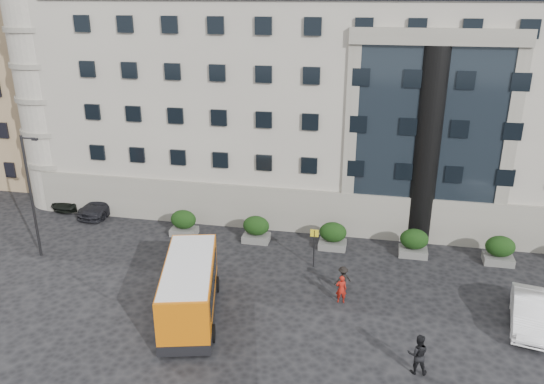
{
  "coord_description": "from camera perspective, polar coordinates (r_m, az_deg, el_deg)",
  "views": [
    {
      "loc": [
        8.81,
        -24.04,
        15.99
      ],
      "look_at": [
        2.99,
        4.41,
        5.0
      ],
      "focal_mm": 35.0,
      "sensor_mm": 36.0,
      "label": 1
    }
  ],
  "objects": [
    {
      "name": "white_taxi",
      "position": [
        30.42,
        25.98,
        -11.6
      ],
      "size": [
        2.52,
        5.01,
        1.58
      ],
      "primitive_type": "imported",
      "rotation": [
        0.0,
        0.0,
        -0.19
      ],
      "color": "white",
      "rests_on": "ground"
    },
    {
      "name": "entrance_column",
      "position": [
        35.77,
        16.3,
        4.5
      ],
      "size": [
        1.8,
        1.8,
        13.0
      ],
      "primitive_type": "cylinder",
      "color": "black",
      "rests_on": "ground"
    },
    {
      "name": "ground",
      "position": [
        30.19,
        -7.41,
        -11.45
      ],
      "size": [
        120.0,
        120.0,
        0.0
      ],
      "primitive_type": "plane",
      "color": "black",
      "rests_on": "ground"
    },
    {
      "name": "pedestrian_a",
      "position": [
        29.59,
        7.45,
        -10.31
      ],
      "size": [
        0.66,
        0.5,
        1.64
      ],
      "primitive_type": "imported",
      "rotation": [
        0.0,
        0.0,
        3.34
      ],
      "color": "maroon",
      "rests_on": "ground"
    },
    {
      "name": "apartment_far",
      "position": [
        71.81,
        -19.12,
        15.67
      ],
      "size": [
        13.0,
        13.0,
        22.0
      ],
      "primitive_type": "cube",
      "color": "#7E6749",
      "rests_on": "ground"
    },
    {
      "name": "pedestrian_c",
      "position": [
        30.58,
        7.63,
        -9.29
      ],
      "size": [
        1.17,
        1.02,
        1.57
      ],
      "primitive_type": "imported",
      "rotation": [
        0.0,
        0.0,
        3.68
      ],
      "color": "black",
      "rests_on": "ground"
    },
    {
      "name": "street_lamp",
      "position": [
        36.01,
        -24.46,
        -0.03
      ],
      "size": [
        1.16,
        0.18,
        8.0
      ],
      "color": "#262628",
      "rests_on": "ground"
    },
    {
      "name": "parked_car_c",
      "position": [
        42.9,
        -17.6,
        -1.12
      ],
      "size": [
        2.59,
        5.26,
        1.47
      ],
      "primitive_type": "imported",
      "rotation": [
        0.0,
        0.0,
        -0.11
      ],
      "color": "black",
      "rests_on": "ground"
    },
    {
      "name": "hedge_b",
      "position": [
        36.03,
        -1.71,
        -3.98
      ],
      "size": [
        1.8,
        1.26,
        1.84
      ],
      "color": "#595957",
      "rests_on": "ground"
    },
    {
      "name": "bus_stop_sign",
      "position": [
        32.52,
        4.56,
        -5.35
      ],
      "size": [
        0.5,
        0.08,
        2.52
      ],
      "color": "#262628",
      "rests_on": "ground"
    },
    {
      "name": "hedge_c",
      "position": [
        35.3,
        6.56,
        -4.67
      ],
      "size": [
        1.8,
        1.26,
        1.84
      ],
      "color": "#595957",
      "rests_on": "ground"
    },
    {
      "name": "hedge_e",
      "position": [
        36.12,
        23.29,
        -5.74
      ],
      "size": [
        1.8,
        1.26,
        1.84
      ],
      "color": "#595957",
      "rests_on": "ground"
    },
    {
      "name": "apartment_near",
      "position": [
        55.24,
        -25.62,
        12.55
      ],
      "size": [
        14.0,
        14.0,
        20.0
      ],
      "primitive_type": "cube",
      "color": "#967A57",
      "rests_on": "ground"
    },
    {
      "name": "civic_building",
      "position": [
        46.65,
        8.15,
        11.91
      ],
      "size": [
        44.0,
        24.0,
        18.0
      ],
      "primitive_type": "cube",
      "color": "#A29B8F",
      "rests_on": "ground"
    },
    {
      "name": "pedestrian_b",
      "position": [
        25.37,
        15.42,
        -16.45
      ],
      "size": [
        0.97,
        0.77,
        1.94
      ],
      "primitive_type": "imported",
      "rotation": [
        0.0,
        0.0,
        3.18
      ],
      "color": "black",
      "rests_on": "ground"
    },
    {
      "name": "minibus",
      "position": [
        28.15,
        -8.86,
        -10.12
      ],
      "size": [
        4.26,
        7.65,
        3.03
      ],
      "rotation": [
        0.0,
        0.0,
        0.26
      ],
      "color": "#C76009",
      "rests_on": "ground"
    },
    {
      "name": "parked_car_d",
      "position": [
        45.05,
        -20.11,
        -0.48
      ],
      "size": [
        2.83,
        5.03,
        1.33
      ],
      "primitive_type": "imported",
      "rotation": [
        0.0,
        0.0,
        -0.14
      ],
      "color": "black",
      "rests_on": "ground"
    },
    {
      "name": "hedge_d",
      "position": [
        35.33,
        15.01,
        -5.26
      ],
      "size": [
        1.8,
        1.26,
        1.84
      ],
      "color": "#595957",
      "rests_on": "ground"
    },
    {
      "name": "red_truck",
      "position": [
        47.21,
        -15.96,
        1.88
      ],
      "size": [
        2.79,
        5.21,
        2.69
      ],
      "rotation": [
        0.0,
        0.0,
        -0.11
      ],
      "color": "maroon",
      "rests_on": "ground"
    },
    {
      "name": "hedge_a",
      "position": [
        37.48,
        -9.49,
        -3.26
      ],
      "size": [
        1.8,
        1.26,
        1.84
      ],
      "color": "#595957",
      "rests_on": "ground"
    }
  ]
}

